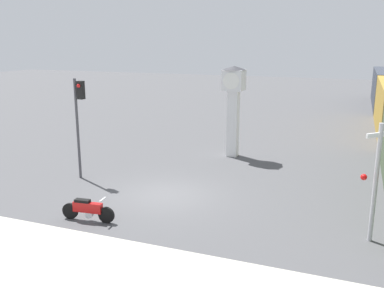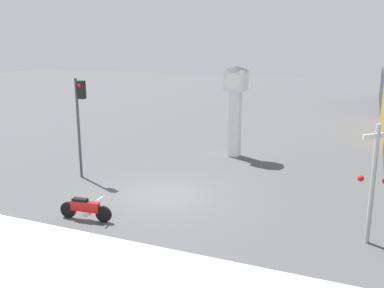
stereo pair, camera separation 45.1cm
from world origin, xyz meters
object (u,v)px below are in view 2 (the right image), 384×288
(motorcycle, at_px, (85,209))
(traffic_light, at_px, (80,111))
(railroad_crossing_signal, at_px, (373,180))
(clock_tower, at_px, (236,97))

(motorcycle, distance_m, traffic_light, 5.68)
(railroad_crossing_signal, bearing_deg, clock_tower, 129.70)
(motorcycle, relative_size, traffic_light, 0.44)
(clock_tower, relative_size, traffic_light, 1.07)
(motorcycle, height_order, traffic_light, traffic_light)
(clock_tower, xyz_separation_m, traffic_light, (-5.34, -6.28, -0.11))
(clock_tower, distance_m, traffic_light, 8.25)
(motorcycle, distance_m, clock_tower, 10.89)
(clock_tower, relative_size, railroad_crossing_signal, 1.29)
(traffic_light, xyz_separation_m, railroad_crossing_signal, (12.25, -2.04, -1.05))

